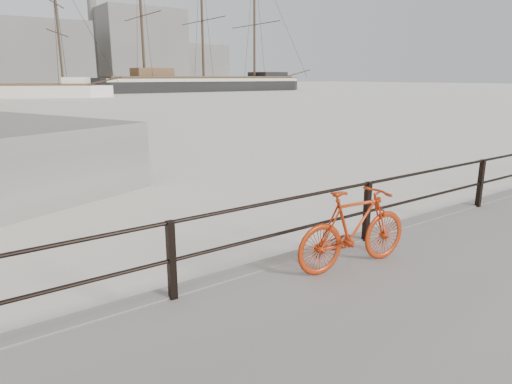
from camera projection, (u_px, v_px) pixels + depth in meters
ground at (357, 257)px, 7.80m from camera, size 400.00×400.00×0.00m
guardrail at (367, 212)px, 7.48m from camera, size 28.00×0.10×1.00m
bicycle at (354, 228)px, 6.42m from camera, size 1.93×0.49×1.15m
snow_mounds at (509, 235)px, 7.41m from camera, size 24.13×2.88×0.31m
barque_black at (204, 91)px, 93.62m from camera, size 55.59×19.25×31.58m
schooner_mid at (17, 97)px, 66.74m from camera, size 31.55×23.94×20.92m
industrial_west at (28, 54)px, 127.05m from camera, size 32.00×18.00×18.00m
industrial_mid at (140, 48)px, 150.06m from camera, size 26.00×20.00×24.00m
industrial_east at (195, 65)px, 168.24m from camera, size 20.00×16.00×14.00m
smokestack at (93, 14)px, 144.17m from camera, size 2.80×2.80×44.00m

